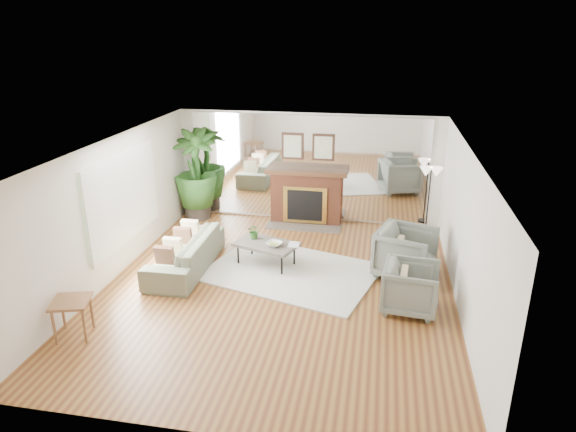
% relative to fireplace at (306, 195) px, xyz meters
% --- Properties ---
extents(ground, '(7.00, 7.00, 0.00)m').
position_rel_fireplace_xyz_m(ground, '(0.00, -3.26, -0.66)').
color(ground, brown).
rests_on(ground, ground).
extents(wall_left, '(0.02, 7.00, 2.50)m').
position_rel_fireplace_xyz_m(wall_left, '(-2.99, -3.26, 0.59)').
color(wall_left, silver).
rests_on(wall_left, ground).
extents(wall_right, '(0.02, 7.00, 2.50)m').
position_rel_fireplace_xyz_m(wall_right, '(2.99, -3.26, 0.59)').
color(wall_right, silver).
rests_on(wall_right, ground).
extents(wall_back, '(6.00, 0.02, 2.50)m').
position_rel_fireplace_xyz_m(wall_back, '(0.00, 0.23, 0.59)').
color(wall_back, silver).
rests_on(wall_back, ground).
extents(mirror_panel, '(5.40, 0.04, 2.40)m').
position_rel_fireplace_xyz_m(mirror_panel, '(0.00, 0.21, 0.59)').
color(mirror_panel, silver).
rests_on(mirror_panel, wall_back).
extents(window_panel, '(0.04, 2.40, 1.50)m').
position_rel_fireplace_xyz_m(window_panel, '(-2.96, -2.86, 0.69)').
color(window_panel, '#B2E09E').
rests_on(window_panel, wall_left).
extents(fireplace, '(1.85, 0.83, 2.05)m').
position_rel_fireplace_xyz_m(fireplace, '(0.00, 0.00, 0.00)').
color(fireplace, brown).
rests_on(fireplace, ground).
extents(area_rug, '(3.47, 2.89, 0.03)m').
position_rel_fireplace_xyz_m(area_rug, '(0.12, -2.64, -0.64)').
color(area_rug, silver).
rests_on(area_rug, ground).
extents(coffee_table, '(1.30, 1.00, 0.46)m').
position_rel_fireplace_xyz_m(coffee_table, '(-0.40, -2.41, -0.24)').
color(coffee_table, '#5A5047').
rests_on(coffee_table, ground).
extents(sofa, '(0.89, 2.23, 0.65)m').
position_rel_fireplace_xyz_m(sofa, '(-1.86, -2.82, -0.34)').
color(sofa, '#6B715A').
rests_on(sofa, ground).
extents(armchair_back, '(1.24, 1.22, 0.91)m').
position_rel_fireplace_xyz_m(armchair_back, '(2.18, -2.35, -0.21)').
color(armchair_back, gray).
rests_on(armchair_back, ground).
extents(armchair_front, '(0.96, 0.93, 0.79)m').
position_rel_fireplace_xyz_m(armchair_front, '(2.23, -3.59, -0.26)').
color(armchair_front, gray).
rests_on(armchair_front, ground).
extents(side_table, '(0.64, 0.64, 0.59)m').
position_rel_fireplace_xyz_m(side_table, '(-2.65, -5.25, -0.16)').
color(side_table, brown).
rests_on(side_table, ground).
extents(potted_ficus, '(1.13, 1.13, 2.12)m').
position_rel_fireplace_xyz_m(potted_ficus, '(-2.58, -0.16, 0.48)').
color(potted_ficus, '#2A251F').
rests_on(potted_ficus, ground).
extents(floor_lamp, '(0.49, 0.27, 1.49)m').
position_rel_fireplace_xyz_m(floor_lamp, '(2.70, -0.16, 0.62)').
color(floor_lamp, black).
rests_on(floor_lamp, ground).
extents(tabletop_plant, '(0.29, 0.26, 0.30)m').
position_rel_fireplace_xyz_m(tabletop_plant, '(-0.67, -2.23, -0.05)').
color(tabletop_plant, '#356625').
rests_on(tabletop_plant, coffee_table).
extents(fruit_bowl, '(0.36, 0.36, 0.07)m').
position_rel_fireplace_xyz_m(fruit_bowl, '(-0.23, -2.51, -0.16)').
color(fruit_bowl, brown).
rests_on(fruit_bowl, coffee_table).
extents(book, '(0.21, 0.28, 0.02)m').
position_rel_fireplace_xyz_m(book, '(0.03, -2.42, -0.19)').
color(book, brown).
rests_on(book, coffee_table).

